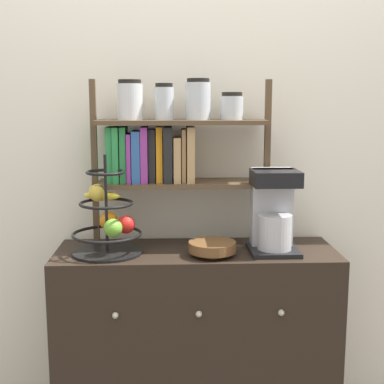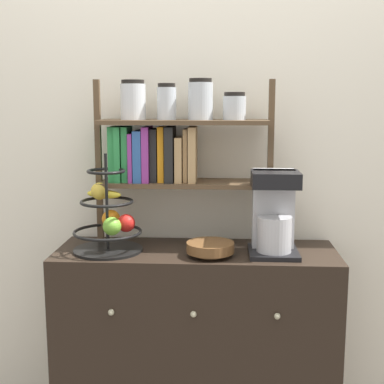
% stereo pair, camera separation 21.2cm
% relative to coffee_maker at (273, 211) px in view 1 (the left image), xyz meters
% --- Properties ---
extents(wall_back, '(7.00, 0.05, 2.60)m').
position_rel_coffee_maker_xyz_m(wall_back, '(-0.31, 0.26, 0.26)').
color(wall_back, silver).
rests_on(wall_back, ground_plane).
extents(sideboard, '(1.13, 0.40, 0.87)m').
position_rel_coffee_maker_xyz_m(sideboard, '(-0.31, 0.02, -0.60)').
color(sideboard, black).
rests_on(sideboard, ground_plane).
extents(coffee_maker, '(0.19, 0.21, 0.33)m').
position_rel_coffee_maker_xyz_m(coffee_maker, '(0.00, 0.00, 0.00)').
color(coffee_maker, black).
rests_on(coffee_maker, sideboard).
extents(fruit_stand, '(0.28, 0.28, 0.39)m').
position_rel_coffee_maker_xyz_m(fruit_stand, '(-0.65, -0.00, -0.03)').
color(fruit_stand, black).
rests_on(fruit_stand, sideboard).
extents(wooden_bowl, '(0.19, 0.19, 0.06)m').
position_rel_coffee_maker_xyz_m(wooden_bowl, '(-0.25, -0.06, -0.13)').
color(wooden_bowl, brown).
rests_on(wooden_bowl, sideboard).
extents(shelf_hutch, '(0.73, 0.20, 0.68)m').
position_rel_coffee_maker_xyz_m(shelf_hutch, '(-0.43, 0.12, 0.27)').
color(shelf_hutch, brown).
rests_on(shelf_hutch, sideboard).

